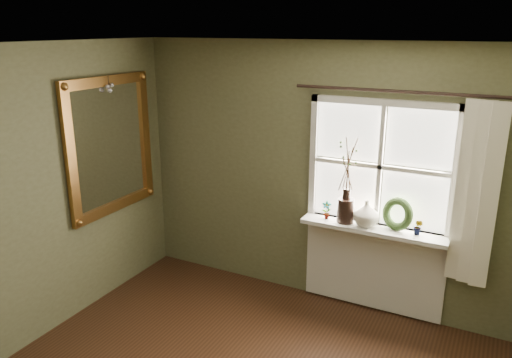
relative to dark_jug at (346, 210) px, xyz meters
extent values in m
plane|color=silver|center=(-0.28, -2.12, 1.56)|extent=(4.50, 4.50, 0.00)
cube|color=brown|center=(-0.28, 0.18, 0.26)|extent=(4.00, 0.10, 2.60)
cube|color=silver|center=(0.27, 0.10, -0.15)|extent=(1.36, 0.06, 0.06)
cube|color=silver|center=(0.27, 0.10, 1.03)|extent=(1.36, 0.06, 0.06)
cube|color=silver|center=(-0.38, 0.10, 0.44)|extent=(0.06, 0.06, 1.24)
cube|color=silver|center=(0.92, 0.10, 0.44)|extent=(0.06, 0.06, 1.24)
cube|color=silver|center=(0.27, 0.10, 0.44)|extent=(1.24, 0.05, 0.04)
cube|color=silver|center=(0.27, 0.10, 0.44)|extent=(0.04, 0.05, 1.12)
cube|color=white|center=(-0.05, 0.12, 0.74)|extent=(0.59, 0.01, 0.53)
cube|color=white|center=(0.60, 0.12, 0.74)|extent=(0.59, 0.01, 0.53)
cube|color=white|center=(-0.05, 0.12, 0.15)|extent=(0.59, 0.01, 0.53)
cube|color=white|center=(0.60, 0.12, 0.15)|extent=(0.59, 0.01, 0.53)
cube|color=silver|center=(0.27, 0.00, -0.14)|extent=(1.36, 0.26, 0.04)
cube|color=silver|center=(0.27, 0.11, -0.58)|extent=(1.36, 0.04, 0.88)
cylinder|color=black|center=(0.00, 0.00, 0.00)|extent=(0.20, 0.20, 0.23)
imported|color=beige|center=(0.20, 0.00, 0.01)|extent=(0.31, 0.31, 0.25)
torus|color=#29401C|center=(0.48, 0.04, 0.00)|extent=(0.34, 0.25, 0.32)
imported|color=#29401C|center=(-0.19, 0.00, -0.03)|extent=(0.11, 0.09, 0.18)
imported|color=#29401C|center=(0.68, 0.00, -0.04)|extent=(0.10, 0.09, 0.15)
cube|color=silver|center=(1.11, 0.01, 0.33)|extent=(0.36, 0.12, 1.59)
cylinder|color=black|center=(0.37, 0.05, 1.14)|extent=(1.84, 0.03, 0.03)
cube|color=white|center=(-2.25, -0.69, 0.54)|extent=(0.02, 0.95, 1.18)
cube|color=#99652D|center=(-2.24, -0.69, 1.18)|extent=(0.05, 1.15, 0.10)
cube|color=#99652D|center=(-2.24, -0.69, -0.10)|extent=(0.05, 1.15, 0.10)
cube|color=#99652D|center=(-2.24, -1.21, 0.54)|extent=(0.05, 0.10, 1.18)
cube|color=#99652D|center=(-2.24, -0.16, 0.54)|extent=(0.05, 0.10, 1.18)
sphere|color=silver|center=(-2.19, -0.72, 1.13)|extent=(0.04, 0.04, 0.04)
sphere|color=silver|center=(-2.19, -0.69, 1.09)|extent=(0.04, 0.04, 0.04)
sphere|color=silver|center=(-2.19, -0.66, 1.14)|extent=(0.04, 0.04, 0.04)
camera|label=1|loc=(1.27, -4.34, 1.68)|focal=35.00mm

